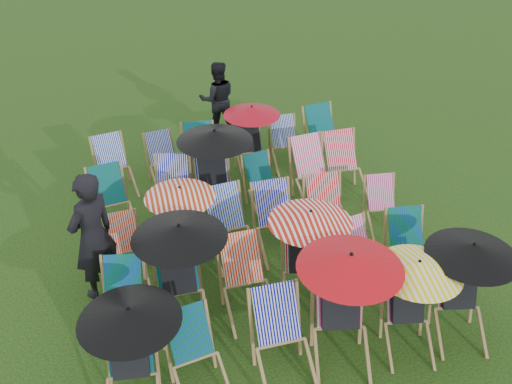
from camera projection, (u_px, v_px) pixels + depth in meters
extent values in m
plane|color=black|center=(258.00, 252.00, 8.64)|extent=(100.00, 100.00, 0.00)
cube|color=#09612E|center=(130.00, 347.00, 6.26)|extent=(0.51, 0.40, 0.57)
cube|color=black|center=(130.00, 351.00, 6.22)|extent=(0.44, 0.45, 0.60)
sphere|color=tan|center=(127.00, 323.00, 6.13)|extent=(0.21, 0.21, 0.21)
cylinder|color=black|center=(133.00, 336.00, 6.05)|extent=(0.03, 0.03, 0.70)
cone|color=black|center=(129.00, 314.00, 5.88)|extent=(1.10, 1.10, 0.17)
cube|color=#096437|center=(189.00, 333.00, 6.45)|extent=(0.52, 0.42, 0.56)
cube|color=#070B96|center=(277.00, 314.00, 6.61)|extent=(0.53, 0.40, 0.62)
cube|color=#F93194|center=(339.00, 298.00, 6.80)|extent=(0.60, 0.49, 0.64)
cube|color=black|center=(339.00, 301.00, 6.76)|extent=(0.53, 0.54, 0.67)
sphere|color=tan|center=(340.00, 272.00, 6.66)|extent=(0.23, 0.23, 0.23)
cylinder|color=black|center=(348.00, 285.00, 6.56)|extent=(0.03, 0.03, 0.78)
cone|color=red|center=(351.00, 261.00, 6.37)|extent=(1.23, 1.23, 0.19)
cube|color=#CF2980|center=(405.00, 297.00, 6.96)|extent=(0.51, 0.41, 0.54)
cube|color=black|center=(406.00, 300.00, 6.92)|extent=(0.44, 0.45, 0.57)
sphere|color=tan|center=(407.00, 276.00, 6.84)|extent=(0.20, 0.20, 0.20)
cylinder|color=black|center=(415.00, 286.00, 6.76)|extent=(0.03, 0.03, 0.66)
cone|color=yellow|center=(419.00, 267.00, 6.59)|extent=(1.04, 1.04, 0.16)
cube|color=#EC2F68|center=(456.00, 282.00, 7.14)|extent=(0.55, 0.45, 0.58)
cube|color=black|center=(457.00, 285.00, 7.09)|extent=(0.48, 0.49, 0.60)
sphere|color=tan|center=(459.00, 260.00, 7.01)|extent=(0.21, 0.21, 0.21)
cylinder|color=black|center=(468.00, 270.00, 6.92)|extent=(0.03, 0.03, 0.71)
cone|color=black|center=(473.00, 250.00, 6.74)|extent=(1.11, 1.11, 0.17)
cube|color=#0A6A3D|center=(123.00, 279.00, 7.20)|extent=(0.53, 0.43, 0.56)
cube|color=#0A6C3D|center=(177.00, 267.00, 7.32)|extent=(0.52, 0.39, 0.61)
cube|color=black|center=(177.00, 269.00, 7.27)|extent=(0.43, 0.45, 0.64)
sphere|color=tan|center=(174.00, 243.00, 7.18)|extent=(0.23, 0.23, 0.23)
cylinder|color=black|center=(181.00, 253.00, 7.10)|extent=(0.03, 0.03, 0.75)
cone|color=black|center=(179.00, 231.00, 6.91)|extent=(1.18, 1.18, 0.18)
cube|color=red|center=(241.00, 258.00, 7.47)|extent=(0.53, 0.40, 0.61)
cube|color=red|center=(303.00, 248.00, 7.71)|extent=(0.54, 0.44, 0.57)
cube|color=black|center=(303.00, 251.00, 7.67)|extent=(0.48, 0.49, 0.60)
sphere|color=tan|center=(303.00, 227.00, 7.58)|extent=(0.21, 0.21, 0.21)
cylinder|color=black|center=(309.00, 237.00, 7.49)|extent=(0.03, 0.03, 0.70)
cone|color=red|center=(310.00, 217.00, 7.32)|extent=(1.10, 1.10, 0.17)
cube|color=#E82E98|center=(352.00, 241.00, 7.80)|extent=(0.56, 0.46, 0.59)
cube|color=#0A7337|center=(406.00, 229.00, 8.07)|extent=(0.52, 0.41, 0.57)
cube|color=red|center=(121.00, 232.00, 8.10)|extent=(0.46, 0.35, 0.52)
cube|color=#0F0798|center=(179.00, 220.00, 8.34)|extent=(0.50, 0.41, 0.53)
cube|color=black|center=(179.00, 222.00, 8.30)|extent=(0.44, 0.45, 0.55)
sphere|color=tan|center=(178.00, 202.00, 8.22)|extent=(0.19, 0.19, 0.19)
cylinder|color=black|center=(181.00, 210.00, 8.14)|extent=(0.03, 0.03, 0.65)
cone|color=red|center=(180.00, 192.00, 7.98)|extent=(1.01, 1.01, 0.16)
cube|color=#082FAD|center=(224.00, 207.00, 8.44)|extent=(0.56, 0.44, 0.61)
cube|color=#0709A4|center=(273.00, 202.00, 8.56)|extent=(0.52, 0.39, 0.61)
cube|color=red|center=(324.00, 195.00, 8.72)|extent=(0.53, 0.40, 0.61)
cube|color=#D02984|center=(381.00, 192.00, 9.01)|extent=(0.45, 0.35, 0.51)
cube|color=#0A6B27|center=(107.00, 185.00, 9.02)|extent=(0.54, 0.44, 0.59)
cube|color=#080DA6|center=(173.00, 174.00, 9.28)|extent=(0.55, 0.44, 0.60)
cube|color=#0E08AB|center=(211.00, 168.00, 9.37)|extent=(0.55, 0.42, 0.63)
cube|color=black|center=(212.00, 170.00, 9.32)|extent=(0.46, 0.48, 0.66)
sphere|color=tan|center=(210.00, 148.00, 9.22)|extent=(0.23, 0.23, 0.23)
cylinder|color=black|center=(215.00, 155.00, 9.14)|extent=(0.03, 0.03, 0.77)
cone|color=black|center=(215.00, 135.00, 8.95)|extent=(1.21, 1.21, 0.19)
cube|color=#0A6D27|center=(258.00, 170.00, 9.55)|extent=(0.49, 0.40, 0.52)
cube|color=#F4307F|center=(308.00, 155.00, 9.72)|extent=(0.58, 0.45, 0.63)
cube|color=red|center=(340.00, 150.00, 9.87)|extent=(0.54, 0.41, 0.63)
cube|color=#0827AF|center=(109.00, 152.00, 9.96)|extent=(0.54, 0.44, 0.57)
cube|color=#071A9F|center=(160.00, 147.00, 10.21)|extent=(0.49, 0.39, 0.52)
cube|color=#0B7731|center=(198.00, 140.00, 10.24)|extent=(0.53, 0.41, 0.60)
cube|color=#0A6932|center=(248.00, 136.00, 10.55)|extent=(0.46, 0.35, 0.53)
cube|color=black|center=(248.00, 137.00, 10.51)|extent=(0.39, 0.40, 0.56)
sphere|color=tan|center=(247.00, 121.00, 10.42)|extent=(0.20, 0.20, 0.20)
cylinder|color=black|center=(252.00, 126.00, 10.36)|extent=(0.03, 0.03, 0.65)
cone|color=#A80918|center=(252.00, 111.00, 10.20)|extent=(1.03, 1.03, 0.16)
cube|color=#072CA0|center=(283.00, 131.00, 10.70)|extent=(0.46, 0.34, 0.54)
cube|color=#09662A|center=(320.00, 122.00, 10.80)|extent=(0.58, 0.47, 0.62)
imported|color=black|center=(93.00, 236.00, 7.43)|extent=(0.82, 0.78, 1.89)
imported|color=black|center=(218.00, 99.00, 11.51)|extent=(0.79, 0.64, 1.56)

